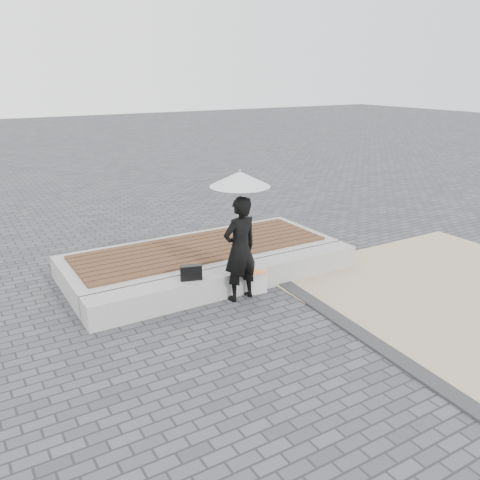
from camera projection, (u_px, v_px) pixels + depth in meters
name	position (u px, v px, depth m)	size (l,w,h in m)	color
ground	(291.00, 330.00, 7.18)	(80.00, 80.00, 0.00)	#48494D
terrazzo_zone	(465.00, 294.00, 8.35)	(5.00, 5.00, 0.02)	tan
edging_band	(355.00, 330.00, 7.14)	(0.25, 5.20, 0.04)	#313033
seating_ledge	(234.00, 280.00, 8.42)	(5.00, 0.45, 0.40)	#A9AAA4
timber_platform	(202.00, 258.00, 9.39)	(5.00, 2.00, 0.40)	#ACACA6
timber_decking	(201.00, 247.00, 9.32)	(4.60, 1.60, 0.04)	brown
woman	(240.00, 249.00, 7.93)	(0.62, 0.41, 1.70)	black
parasol	(240.00, 179.00, 7.58)	(0.93, 0.93, 1.18)	#AAAAAE
handbag	(191.00, 273.00, 7.87)	(0.34, 0.12, 0.24)	black
canvas_tote	(255.00, 282.00, 8.34)	(0.37, 0.16, 0.39)	beige
magazine	(257.00, 272.00, 8.24)	(0.28, 0.20, 0.01)	#FB4A25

